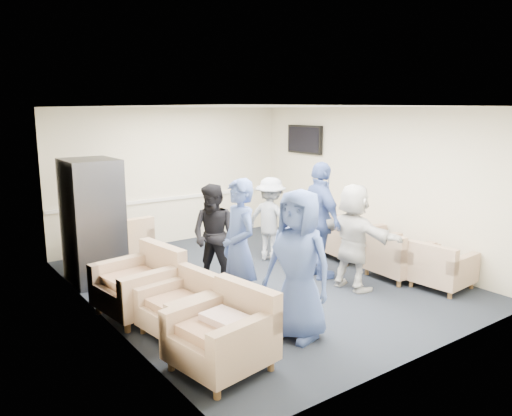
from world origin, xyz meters
TOP-DOWN VIEW (x-y plane):
  - floor at (0.00, 0.00)m, footprint 6.00×6.00m
  - ceiling at (0.00, 0.00)m, footprint 6.00×6.00m
  - back_wall at (0.00, 3.00)m, footprint 5.00×0.02m
  - front_wall at (0.00, -3.00)m, footprint 5.00×0.02m
  - left_wall at (-2.50, 0.00)m, footprint 0.02×6.00m
  - right_wall at (2.50, 0.00)m, footprint 0.02×6.00m
  - chair_rail at (0.00, 2.98)m, footprint 4.98×0.04m
  - tv at (2.44, 1.80)m, footprint 0.10×1.00m
  - armchair_left_near at (-1.91, -1.95)m, footprint 1.03×1.03m
  - armchair_left_mid at (-1.86, -0.94)m, footprint 0.88×0.88m
  - armchair_left_far at (-2.02, -0.10)m, footprint 1.05×1.05m
  - armchair_right_near at (1.98, -1.85)m, footprint 0.83×0.83m
  - armchair_right_midnear at (1.85, -1.12)m, footprint 0.87×0.87m
  - armchair_right_midfar at (1.99, 0.08)m, footprint 1.01×1.01m
  - armchair_right_far at (1.91, 1.11)m, footprint 0.85×0.85m
  - armchair_corner at (-1.50, 2.07)m, footprint 0.98×0.98m
  - vending_machine at (-2.09, 1.57)m, footprint 0.78×0.91m
  - backpack at (-1.02, -0.67)m, footprint 0.34×0.27m
  - pillow at (-1.92, -1.96)m, footprint 0.41×0.50m
  - person_front_left at (-0.81, -1.82)m, footprint 0.80×1.00m
  - person_mid_left at (-1.02, -0.90)m, footprint 0.52×0.72m
  - person_back_left at (-0.68, 0.26)m, footprint 0.91×0.96m
  - person_back_right at (0.80, 0.81)m, footprint 0.88×1.11m
  - person_mid_right at (0.86, -0.39)m, footprint 0.67×1.16m
  - person_front_right at (0.91, -1.06)m, footprint 0.60×1.52m

SIDE VIEW (x-z plane):
  - floor at x=0.00m, z-range 0.00..0.00m
  - backpack at x=-1.02m, z-range 0.01..0.54m
  - armchair_right_near at x=1.98m, z-range 0.00..0.62m
  - armchair_left_mid at x=-1.86m, z-range 0.00..0.62m
  - armchair_right_far at x=1.91m, z-range 0.00..0.63m
  - armchair_right_midnear at x=1.85m, z-range 0.00..0.66m
  - armchair_left_near at x=-1.91m, z-range 0.00..0.72m
  - armchair_right_midfar at x=1.99m, z-range 0.00..0.72m
  - armchair_corner at x=-1.50m, z-range 0.00..0.73m
  - armchair_left_far at x=-2.02m, z-range 0.00..0.75m
  - pillow at x=-1.92m, z-range 0.48..0.60m
  - person_back_right at x=0.80m, z-range 0.00..1.49m
  - person_back_left at x=-0.68m, z-range 0.00..1.57m
  - person_front_right at x=0.91m, z-range 0.00..1.60m
  - person_front_left at x=-0.81m, z-range 0.00..1.78m
  - chair_rail at x=0.00m, z-range 0.87..0.93m
  - person_mid_left at x=-1.02m, z-range 0.00..1.81m
  - person_mid_right at x=0.86m, z-range 0.00..1.87m
  - vending_machine at x=-2.09m, z-range 0.00..1.93m
  - back_wall at x=0.00m, z-range 0.00..2.70m
  - front_wall at x=0.00m, z-range 0.00..2.70m
  - left_wall at x=-2.50m, z-range 0.00..2.70m
  - right_wall at x=2.50m, z-range 0.00..2.70m
  - tv at x=2.44m, z-range 1.76..2.34m
  - ceiling at x=0.00m, z-range 2.70..2.70m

